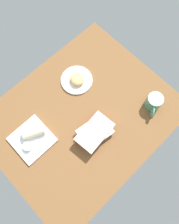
{
  "coord_description": "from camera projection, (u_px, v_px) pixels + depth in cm",
  "views": [
    {
      "loc": [
        -25.24,
        -32.86,
        133.89
      ],
      "look_at": [
        4.6,
        -1.98,
        7.0
      ],
      "focal_mm": 35.69,
      "sensor_mm": 36.0,
      "label": 1
    }
  ],
  "objects": [
    {
      "name": "dining_table",
      "position": [
        82.0,
        117.0,
        1.38
      ],
      "size": [
        110.0,
        90.0,
        4.0
      ],
      "primitive_type": "cube",
      "color": "brown",
      "rests_on": "ground"
    },
    {
      "name": "round_plate",
      "position": [
        77.0,
        80.0,
        1.43
      ],
      "size": [
        20.32,
        20.32,
        1.4
      ],
      "primitive_type": "cylinder",
      "color": "white",
      "rests_on": "dining_table"
    },
    {
      "name": "breakfast_wrap",
      "position": [
        33.0,
        132.0,
        1.28
      ],
      "size": [
        13.79,
        10.7,
        6.15
      ],
      "primitive_type": "cylinder",
      "rotation": [
        1.57,
        0.0,
        1.15
      ],
      "color": "beige",
      "rests_on": "square_plate"
    },
    {
      "name": "coffee_mug",
      "position": [
        154.0,
        102.0,
        1.34
      ],
      "size": [
        13.08,
        10.86,
        9.82
      ],
      "color": "#4C8C6B",
      "rests_on": "dining_table"
    },
    {
      "name": "scone_pastry",
      "position": [
        77.0,
        79.0,
        1.4
      ],
      "size": [
        13.09,
        13.3,
        4.55
      ],
      "primitive_type": "ellipsoid",
      "rotation": [
        0.0,
        0.0,
        0.95
      ],
      "color": "tan",
      "rests_on": "round_plate"
    },
    {
      "name": "sauce_cup",
      "position": [
        28.0,
        147.0,
        1.27
      ],
      "size": [
        5.29,
        5.29,
        2.8
      ],
      "color": "silver",
      "rests_on": "square_plate"
    },
    {
      "name": "square_plate",
      "position": [
        32.0,
        139.0,
        1.31
      ],
      "size": [
        21.87,
        21.87,
        1.6
      ],
      "primitive_type": "cube",
      "rotation": [
        0.0,
        0.0,
        -0.01
      ],
      "color": "white",
      "rests_on": "dining_table"
    },
    {
      "name": "book_stack",
      "position": [
        94.0,
        132.0,
        1.29
      ],
      "size": [
        22.94,
        16.76,
        8.31
      ],
      "color": "#A53338",
      "rests_on": "dining_table"
    }
  ]
}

